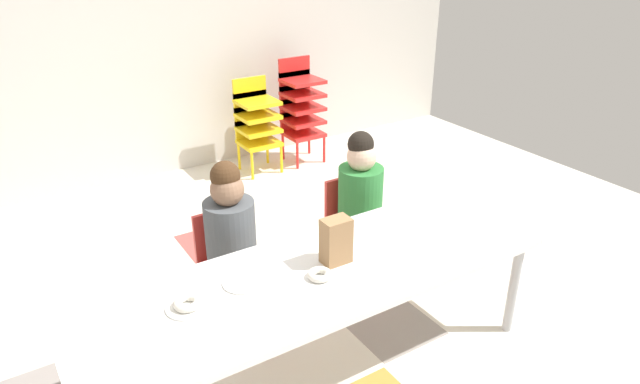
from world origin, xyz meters
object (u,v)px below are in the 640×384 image
(seated_child_near_camera, at_px, (229,229))
(donut_powdered_on_plate, at_px, (187,303))
(kid_chair_red_stack, at_px, (300,105))
(paper_plate_near_edge, at_px, (188,307))
(kid_chair_yellow_stack, at_px, (256,120))
(donut_powdered_loose, at_px, (320,275))
(craft_table, at_px, (317,280))
(paper_plate_center_table, at_px, (243,282))
(seated_child_middle_seat, at_px, (360,192))
(paper_bag_brown, at_px, (336,241))

(seated_child_near_camera, relative_size, donut_powdered_on_plate, 8.00)
(kid_chair_red_stack, bearing_deg, donut_powdered_on_plate, -129.29)
(paper_plate_near_edge, bearing_deg, kid_chair_red_stack, 50.71)
(kid_chair_yellow_stack, bearing_deg, donut_powdered_on_plate, -122.20)
(seated_child_near_camera, relative_size, paper_plate_near_edge, 5.10)
(donut_powdered_loose, bearing_deg, kid_chair_yellow_stack, 69.63)
(donut_powdered_on_plate, bearing_deg, craft_table, -5.45)
(paper_plate_center_table, bearing_deg, kid_chair_red_stack, 54.36)
(seated_child_near_camera, height_order, seated_child_middle_seat, same)
(kid_chair_red_stack, bearing_deg, seated_child_middle_seat, -110.39)
(seated_child_near_camera, height_order, kid_chair_yellow_stack, seated_child_near_camera)
(paper_bag_brown, xyz_separation_m, donut_powdered_on_plate, (-0.70, 0.03, -0.09))
(seated_child_near_camera, distance_m, paper_bag_brown, 0.63)
(paper_plate_near_edge, xyz_separation_m, donut_powdered_loose, (0.57, -0.10, 0.01))
(craft_table, distance_m, paper_plate_near_edge, 0.59)
(kid_chair_red_stack, distance_m, paper_plate_near_edge, 3.02)
(kid_chair_red_stack, relative_size, paper_plate_near_edge, 5.11)
(seated_child_near_camera, xyz_separation_m, donut_powdered_loose, (0.15, -0.63, 0.02))
(kid_chair_yellow_stack, bearing_deg, kid_chair_red_stack, 0.04)
(seated_child_middle_seat, bearing_deg, paper_plate_center_table, -153.50)
(seated_child_near_camera, relative_size, donut_powdered_loose, 8.33)
(craft_table, xyz_separation_m, kid_chair_red_stack, (1.33, 2.39, 0.00))
(donut_powdered_loose, bearing_deg, paper_plate_near_edge, 169.68)
(craft_table, xyz_separation_m, donut_powdered_on_plate, (-0.58, 0.06, 0.07))
(seated_child_middle_seat, distance_m, paper_bag_brown, 0.78)
(seated_child_near_camera, relative_size, paper_plate_center_table, 5.10)
(craft_table, xyz_separation_m, kid_chair_yellow_stack, (0.89, 2.39, -0.06))
(seated_child_near_camera, height_order, kid_chair_red_stack, seated_child_near_camera)
(donut_powdered_on_plate, bearing_deg, paper_plate_near_edge, 0.00)
(seated_child_middle_seat, bearing_deg, seated_child_near_camera, 180.00)
(seated_child_middle_seat, height_order, paper_bag_brown, seated_child_middle_seat)
(craft_table, bearing_deg, paper_plate_near_edge, 174.55)
(paper_plate_center_table, bearing_deg, seated_child_middle_seat, 26.50)
(craft_table, distance_m, donut_powdered_on_plate, 0.59)
(kid_chair_yellow_stack, bearing_deg, craft_table, -110.40)
(craft_table, height_order, paper_plate_near_edge, paper_plate_near_edge)
(paper_bag_brown, height_order, paper_plate_near_edge, paper_bag_brown)
(craft_table, distance_m, paper_plate_center_table, 0.33)
(kid_chair_red_stack, bearing_deg, paper_plate_center_table, -125.64)
(craft_table, relative_size, kid_chair_yellow_stack, 2.74)
(seated_child_middle_seat, xyz_separation_m, donut_powdered_on_plate, (-1.24, -0.52, 0.03))
(seated_child_middle_seat, xyz_separation_m, kid_chair_red_stack, (0.67, 1.81, -0.04))
(paper_plate_near_edge, bearing_deg, paper_plate_center_table, 8.43)
(seated_child_near_camera, bearing_deg, kid_chair_red_stack, 50.49)
(paper_plate_center_table, bearing_deg, craft_table, -16.64)
(seated_child_near_camera, bearing_deg, paper_bag_brown, -63.10)
(kid_chair_red_stack, bearing_deg, donut_powdered_loose, -118.89)
(paper_plate_near_edge, distance_m, donut_powdered_loose, 0.58)
(kid_chair_yellow_stack, distance_m, paper_plate_near_edge, 2.76)
(craft_table, relative_size, seated_child_middle_seat, 2.39)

